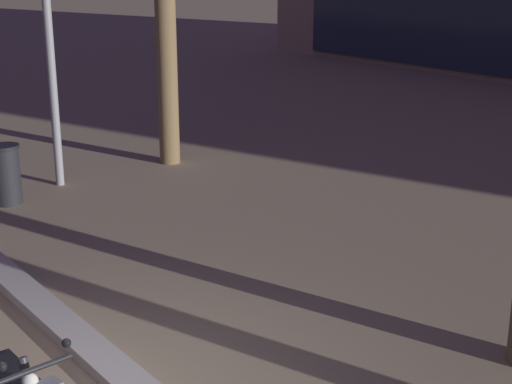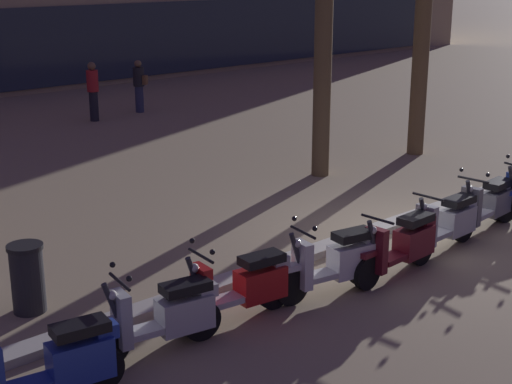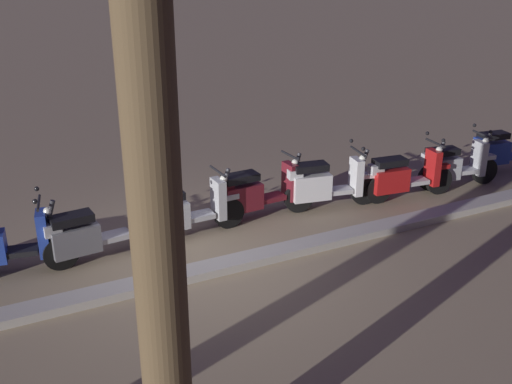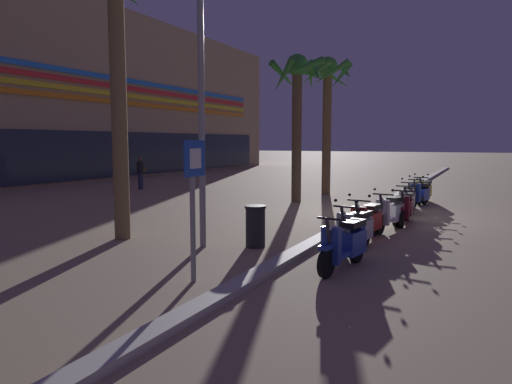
{
  "view_description": "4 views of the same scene",
  "coord_description": "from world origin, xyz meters",
  "px_view_note": "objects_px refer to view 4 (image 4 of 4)",
  "views": [
    {
      "loc": [
        5.44,
        -2.44,
        3.76
      ],
      "look_at": [
        -2.12,
        3.35,
        0.83
      ],
      "focal_mm": 54.18,
      "sensor_mm": 36.0,
      "label": 1
    },
    {
      "loc": [
        -10.16,
        -7.55,
        4.51
      ],
      "look_at": [
        -2.21,
        1.36,
        0.92
      ],
      "focal_mm": 53.85,
      "sensor_mm": 36.0,
      "label": 2
    },
    {
      "loc": [
        2.81,
        7.32,
        4.22
      ],
      "look_at": [
        -0.85,
        0.03,
        0.95
      ],
      "focal_mm": 41.72,
      "sensor_mm": 36.0,
      "label": 3
    },
    {
      "loc": [
        -15.47,
        -3.19,
        2.37
      ],
      "look_at": [
        -3.18,
        2.98,
        0.9
      ],
      "focal_mm": 32.93,
      "sensor_mm": 36.0,
      "label": 4
    }
  ],
  "objects_px": {
    "palm_tree_by_mall_entrance": "(117,26)",
    "street_lamp": "(201,59)",
    "scooter_blue_lead_nearest": "(421,194)",
    "palm_tree_near_sign": "(327,93)",
    "scooter_maroon_tail_end": "(406,208)",
    "pedestrian_window_shopping": "(119,173)",
    "palm_tree_far_corner": "(298,95)",
    "scooter_grey_gap_after_mid": "(410,198)",
    "crossing_sign": "(193,194)",
    "scooter_white_second_in_line": "(391,213)",
    "pedestrian_by_palm_tree": "(141,172)",
    "scooter_silver_mid_rear": "(356,230)",
    "scooter_blue_mid_centre": "(346,244)",
    "litter_bin": "(255,226)",
    "scooter_yellow_last_in_row": "(424,191)",
    "scooter_red_mid_front": "(368,221)",
    "scooter_silver_far_back": "(407,202)"
  },
  "relations": [
    {
      "from": "scooter_silver_far_back",
      "to": "scooter_red_mid_front",
      "type": "bearing_deg",
      "value": 176.0
    },
    {
      "from": "palm_tree_near_sign",
      "to": "pedestrian_by_palm_tree",
      "type": "height_order",
      "value": "palm_tree_near_sign"
    },
    {
      "from": "scooter_white_second_in_line",
      "to": "scooter_red_mid_front",
      "type": "bearing_deg",
      "value": 169.91
    },
    {
      "from": "scooter_silver_mid_rear",
      "to": "scooter_grey_gap_after_mid",
      "type": "xyz_separation_m",
      "value": [
        6.8,
        -0.12,
        -0.01
      ]
    },
    {
      "from": "palm_tree_near_sign",
      "to": "pedestrian_window_shopping",
      "type": "relative_size",
      "value": 3.54
    },
    {
      "from": "scooter_blue_lead_nearest",
      "to": "litter_bin",
      "type": "height_order",
      "value": "scooter_blue_lead_nearest"
    },
    {
      "from": "palm_tree_far_corner",
      "to": "street_lamp",
      "type": "height_order",
      "value": "street_lamp"
    },
    {
      "from": "scooter_blue_lead_nearest",
      "to": "crossing_sign",
      "type": "xyz_separation_m",
      "value": [
        -11.66,
        2.14,
        1.05
      ]
    },
    {
      "from": "scooter_blue_mid_centre",
      "to": "pedestrian_by_palm_tree",
      "type": "distance_m",
      "value": 16.56
    },
    {
      "from": "scooter_silver_far_back",
      "to": "street_lamp",
      "type": "xyz_separation_m",
      "value": [
        -6.64,
        3.44,
        3.72
      ]
    },
    {
      "from": "scooter_white_second_in_line",
      "to": "street_lamp",
      "type": "height_order",
      "value": "street_lamp"
    },
    {
      "from": "pedestrian_by_palm_tree",
      "to": "pedestrian_window_shopping",
      "type": "bearing_deg",
      "value": -171.81
    },
    {
      "from": "scooter_blue_mid_centre",
      "to": "litter_bin",
      "type": "height_order",
      "value": "scooter_blue_mid_centre"
    },
    {
      "from": "scooter_maroon_tail_end",
      "to": "pedestrian_window_shopping",
      "type": "relative_size",
      "value": 1.08
    },
    {
      "from": "scooter_silver_mid_rear",
      "to": "palm_tree_by_mall_entrance",
      "type": "xyz_separation_m",
      "value": [
        -1.36,
        5.45,
        4.65
      ]
    },
    {
      "from": "scooter_blue_lead_nearest",
      "to": "palm_tree_near_sign",
      "type": "xyz_separation_m",
      "value": [
        2.22,
        4.38,
        4.1
      ]
    },
    {
      "from": "scooter_white_second_in_line",
      "to": "scooter_blue_lead_nearest",
      "type": "distance_m",
      "value": 5.31
    },
    {
      "from": "palm_tree_by_mall_entrance",
      "to": "palm_tree_far_corner",
      "type": "relative_size",
      "value": 1.2
    },
    {
      "from": "scooter_maroon_tail_end",
      "to": "litter_bin",
      "type": "bearing_deg",
      "value": 152.16
    },
    {
      "from": "scooter_silver_mid_rear",
      "to": "street_lamp",
      "type": "xyz_separation_m",
      "value": [
        -1.24,
        3.19,
        3.72
      ]
    },
    {
      "from": "scooter_white_second_in_line",
      "to": "crossing_sign",
      "type": "relative_size",
      "value": 0.74
    },
    {
      "from": "scooter_blue_lead_nearest",
      "to": "scooter_yellow_last_in_row",
      "type": "height_order",
      "value": "same"
    },
    {
      "from": "palm_tree_by_mall_entrance",
      "to": "scooter_silver_mid_rear",
      "type": "bearing_deg",
      "value": -76.02
    },
    {
      "from": "palm_tree_far_corner",
      "to": "pedestrian_by_palm_tree",
      "type": "bearing_deg",
      "value": 82.8
    },
    {
      "from": "scooter_yellow_last_in_row",
      "to": "crossing_sign",
      "type": "xyz_separation_m",
      "value": [
        -12.85,
        2.12,
        1.05
      ]
    },
    {
      "from": "scooter_maroon_tail_end",
      "to": "pedestrian_by_palm_tree",
      "type": "height_order",
      "value": "pedestrian_by_palm_tree"
    },
    {
      "from": "palm_tree_by_mall_entrance",
      "to": "street_lamp",
      "type": "relative_size",
      "value": 1.01
    },
    {
      "from": "street_lamp",
      "to": "scooter_red_mid_front",
      "type": "bearing_deg",
      "value": -51.61
    },
    {
      "from": "scooter_yellow_last_in_row",
      "to": "palm_tree_by_mall_entrance",
      "type": "xyz_separation_m",
      "value": [
        -10.63,
        5.74,
        4.64
      ]
    },
    {
      "from": "scooter_grey_gap_after_mid",
      "to": "crossing_sign",
      "type": "xyz_separation_m",
      "value": [
        -10.38,
        1.96,
        1.06
      ]
    },
    {
      "from": "street_lamp",
      "to": "scooter_maroon_tail_end",
      "type": "bearing_deg",
      "value": -34.4
    },
    {
      "from": "scooter_silver_far_back",
      "to": "palm_tree_by_mall_entrance",
      "type": "height_order",
      "value": "palm_tree_by_mall_entrance"
    },
    {
      "from": "street_lamp",
      "to": "scooter_yellow_last_in_row",
      "type": "bearing_deg",
      "value": -18.28
    },
    {
      "from": "pedestrian_window_shopping",
      "to": "scooter_silver_mid_rear",
      "type": "bearing_deg",
      "value": -116.94
    },
    {
      "from": "palm_tree_near_sign",
      "to": "litter_bin",
      "type": "xyz_separation_m",
      "value": [
        -11.05,
        -1.97,
        -4.07
      ]
    },
    {
      "from": "scooter_red_mid_front",
      "to": "scooter_white_second_in_line",
      "type": "distance_m",
      "value": 1.54
    },
    {
      "from": "scooter_red_mid_front",
      "to": "scooter_silver_far_back",
      "type": "relative_size",
      "value": 1.01
    },
    {
      "from": "palm_tree_by_mall_entrance",
      "to": "litter_bin",
      "type": "height_order",
      "value": "palm_tree_by_mall_entrance"
    },
    {
      "from": "crossing_sign",
      "to": "scooter_maroon_tail_end",
      "type": "bearing_deg",
      "value": -16.5
    },
    {
      "from": "scooter_grey_gap_after_mid",
      "to": "scooter_maroon_tail_end",
      "type": "bearing_deg",
      "value": -174.05
    },
    {
      "from": "scooter_blue_lead_nearest",
      "to": "scooter_silver_mid_rear",
      "type": "bearing_deg",
      "value": 177.85
    },
    {
      "from": "scooter_silver_mid_rear",
      "to": "scooter_silver_far_back",
      "type": "height_order",
      "value": "scooter_silver_mid_rear"
    },
    {
      "from": "scooter_blue_lead_nearest",
      "to": "pedestrian_window_shopping",
      "type": "distance_m",
      "value": 13.25
    },
    {
      "from": "scooter_blue_lead_nearest",
      "to": "palm_tree_far_corner",
      "type": "relative_size",
      "value": 0.31
    },
    {
      "from": "scooter_blue_lead_nearest",
      "to": "litter_bin",
      "type": "relative_size",
      "value": 1.85
    },
    {
      "from": "scooter_maroon_tail_end",
      "to": "street_lamp",
      "type": "relative_size",
      "value": 0.27
    },
    {
      "from": "scooter_maroon_tail_end",
      "to": "scooter_grey_gap_after_mid",
      "type": "bearing_deg",
      "value": 5.95
    },
    {
      "from": "scooter_grey_gap_after_mid",
      "to": "palm_tree_by_mall_entrance",
      "type": "relative_size",
      "value": 0.27
    },
    {
      "from": "palm_tree_near_sign",
      "to": "pedestrian_by_palm_tree",
      "type": "bearing_deg",
      "value": 102.61
    },
    {
      "from": "scooter_silver_mid_rear",
      "to": "scooter_blue_lead_nearest",
      "type": "relative_size",
      "value": 0.98
    }
  ]
}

